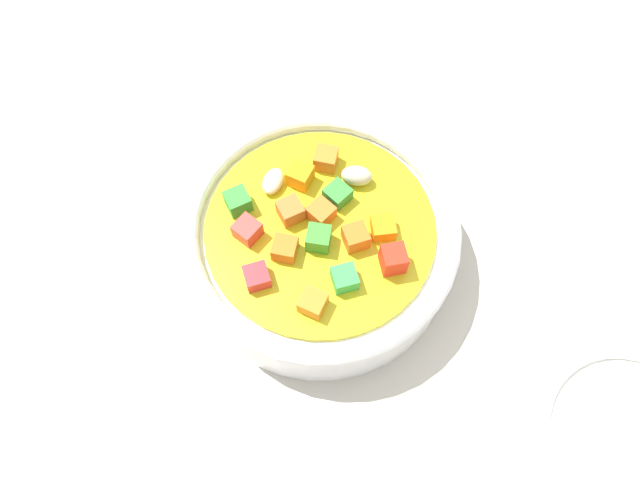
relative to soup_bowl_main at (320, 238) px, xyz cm
name	(u,v)px	position (x,y,z in cm)	size (l,w,h in cm)	color
ground_plane	(320,259)	(0.01, 0.00, -4.05)	(140.00, 140.00, 2.00)	#BAB2A0
soup_bowl_main	(320,238)	(0.00, 0.00, 0.00)	(20.79, 20.79, 6.83)	white
spoon	(518,181)	(16.33, 8.02, -2.64)	(22.56, 12.05, 0.85)	silver
side_bowl_small	(621,445)	(21.02, -13.34, -0.51)	(12.59, 12.59, 4.90)	white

